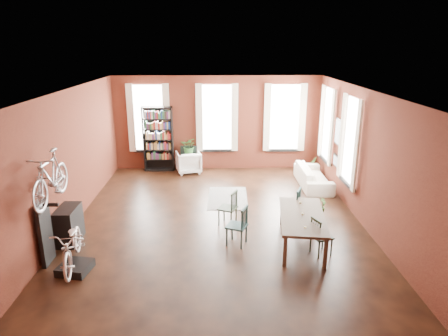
{
  "coord_description": "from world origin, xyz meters",
  "views": [
    {
      "loc": [
        -0.02,
        -8.96,
        4.22
      ],
      "look_at": [
        0.16,
        0.6,
        1.22
      ],
      "focal_mm": 32.0,
      "sensor_mm": 36.0,
      "label": 1
    }
  ],
  "objects_px": {
    "dining_chair_a": "(237,226)",
    "console_table": "(69,225)",
    "white_armchair": "(188,161)",
    "plant_stand": "(189,162)",
    "dining_chair_c": "(322,236)",
    "dining_chair_b": "(228,208)",
    "cream_sofa": "(314,173)",
    "dining_table": "(302,230)",
    "dining_chair_d": "(305,208)",
    "bike_trainer": "(75,268)",
    "bicycle_floor": "(70,227)",
    "bookshelf": "(158,139)"
  },
  "relations": [
    {
      "from": "bike_trainer",
      "to": "dining_chair_b",
      "type": "bearing_deg",
      "value": 34.39
    },
    {
      "from": "dining_chair_a",
      "to": "white_armchair",
      "type": "height_order",
      "value": "dining_chair_a"
    },
    {
      "from": "bookshelf",
      "to": "white_armchair",
      "type": "relative_size",
      "value": 2.75
    },
    {
      "from": "dining_chair_c",
      "to": "plant_stand",
      "type": "relative_size",
      "value": 1.42
    },
    {
      "from": "cream_sofa",
      "to": "console_table",
      "type": "height_order",
      "value": "cream_sofa"
    },
    {
      "from": "white_armchair",
      "to": "console_table",
      "type": "bearing_deg",
      "value": 51.04
    },
    {
      "from": "bookshelf",
      "to": "console_table",
      "type": "bearing_deg",
      "value": -103.83
    },
    {
      "from": "dining_table",
      "to": "dining_chair_a",
      "type": "height_order",
      "value": "dining_chair_a"
    },
    {
      "from": "dining_chair_a",
      "to": "dining_chair_d",
      "type": "relative_size",
      "value": 0.99
    },
    {
      "from": "dining_chair_c",
      "to": "plant_stand",
      "type": "height_order",
      "value": "dining_chair_c"
    },
    {
      "from": "white_armchair",
      "to": "plant_stand",
      "type": "bearing_deg",
      "value": -104.39
    },
    {
      "from": "white_armchair",
      "to": "bicycle_floor",
      "type": "height_order",
      "value": "bicycle_floor"
    },
    {
      "from": "dining_table",
      "to": "bicycle_floor",
      "type": "height_order",
      "value": "bicycle_floor"
    },
    {
      "from": "cream_sofa",
      "to": "bicycle_floor",
      "type": "xyz_separation_m",
      "value": [
        -5.7,
        -4.78,
        0.55
      ]
    },
    {
      "from": "dining_table",
      "to": "dining_chair_c",
      "type": "height_order",
      "value": "dining_chair_c"
    },
    {
      "from": "bookshelf",
      "to": "bike_trainer",
      "type": "xyz_separation_m",
      "value": [
        -0.76,
        -6.45,
        -1.02
      ]
    },
    {
      "from": "console_table",
      "to": "dining_chair_d",
      "type": "bearing_deg",
      "value": 7.54
    },
    {
      "from": "dining_chair_d",
      "to": "bike_trainer",
      "type": "distance_m",
      "value": 5.25
    },
    {
      "from": "dining_chair_c",
      "to": "console_table",
      "type": "bearing_deg",
      "value": 62.41
    },
    {
      "from": "dining_table",
      "to": "dining_chair_d",
      "type": "height_order",
      "value": "dining_chair_d"
    },
    {
      "from": "dining_chair_a",
      "to": "console_table",
      "type": "bearing_deg",
      "value": -70.54
    },
    {
      "from": "bicycle_floor",
      "to": "plant_stand",
      "type": "bearing_deg",
      "value": 64.94
    },
    {
      "from": "dining_chair_b",
      "to": "bicycle_floor",
      "type": "bearing_deg",
      "value": -30.65
    },
    {
      "from": "dining_chair_a",
      "to": "cream_sofa",
      "type": "distance_m",
      "value": 4.5
    },
    {
      "from": "bike_trainer",
      "to": "plant_stand",
      "type": "xyz_separation_m",
      "value": [
        1.79,
        6.39,
        0.21
      ]
    },
    {
      "from": "dining_chair_b",
      "to": "bicycle_floor",
      "type": "distance_m",
      "value": 3.68
    },
    {
      "from": "dining_chair_a",
      "to": "bike_trainer",
      "type": "bearing_deg",
      "value": -49.14
    },
    {
      "from": "dining_table",
      "to": "dining_chair_c",
      "type": "relative_size",
      "value": 2.5
    },
    {
      "from": "bicycle_floor",
      "to": "bike_trainer",
      "type": "bearing_deg",
      "value": 105.41
    },
    {
      "from": "dining_chair_d",
      "to": "bicycle_floor",
      "type": "height_order",
      "value": "bicycle_floor"
    },
    {
      "from": "dining_chair_d",
      "to": "bicycle_floor",
      "type": "bearing_deg",
      "value": 135.84
    },
    {
      "from": "dining_chair_c",
      "to": "white_armchair",
      "type": "xyz_separation_m",
      "value": [
        -3.11,
        5.58,
        -0.01
      ]
    },
    {
      "from": "dining_chair_b",
      "to": "cream_sofa",
      "type": "distance_m",
      "value": 3.83
    },
    {
      "from": "bookshelf",
      "to": "dining_chair_b",
      "type": "bearing_deg",
      "value": -63.04
    },
    {
      "from": "bookshelf",
      "to": "bicycle_floor",
      "type": "distance_m",
      "value": 6.52
    },
    {
      "from": "bookshelf",
      "to": "bike_trainer",
      "type": "height_order",
      "value": "bookshelf"
    },
    {
      "from": "dining_chair_a",
      "to": "bicycle_floor",
      "type": "bearing_deg",
      "value": -48.55
    },
    {
      "from": "dining_chair_b",
      "to": "white_armchair",
      "type": "bearing_deg",
      "value": -139.15
    },
    {
      "from": "dining_chair_b",
      "to": "dining_chair_c",
      "type": "xyz_separation_m",
      "value": [
        1.9,
        -1.47,
        -0.02
      ]
    },
    {
      "from": "dining_chair_a",
      "to": "bookshelf",
      "type": "bearing_deg",
      "value": -133.31
    },
    {
      "from": "cream_sofa",
      "to": "bicycle_floor",
      "type": "relative_size",
      "value": 1.31
    },
    {
      "from": "dining_table",
      "to": "bicycle_floor",
      "type": "distance_m",
      "value": 4.72
    },
    {
      "from": "dining_chair_a",
      "to": "dining_chair_c",
      "type": "xyz_separation_m",
      "value": [
        1.73,
        -0.46,
        -0.04
      ]
    },
    {
      "from": "dining_chair_d",
      "to": "bicycle_floor",
      "type": "relative_size",
      "value": 0.57
    },
    {
      "from": "dining_chair_a",
      "to": "cream_sofa",
      "type": "bearing_deg",
      "value": 168.28
    },
    {
      "from": "cream_sofa",
      "to": "plant_stand",
      "type": "distance_m",
      "value": 4.26
    },
    {
      "from": "bicycle_floor",
      "to": "dining_chair_a",
      "type": "bearing_deg",
      "value": 9.08
    },
    {
      "from": "bike_trainer",
      "to": "console_table",
      "type": "height_order",
      "value": "console_table"
    },
    {
      "from": "dining_chair_a",
      "to": "dining_chair_b",
      "type": "height_order",
      "value": "dining_chair_a"
    },
    {
      "from": "dining_chair_a",
      "to": "dining_chair_b",
      "type": "relative_size",
      "value": 1.03
    }
  ]
}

